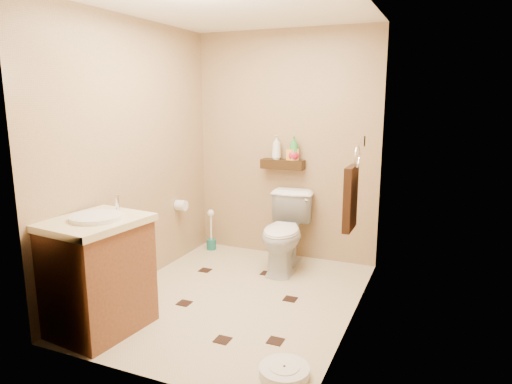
% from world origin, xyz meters
% --- Properties ---
extents(ground, '(2.50, 2.50, 0.00)m').
position_xyz_m(ground, '(0.00, 0.00, 0.00)').
color(ground, '#C8BA92').
rests_on(ground, ground).
extents(wall_back, '(2.00, 0.04, 2.40)m').
position_xyz_m(wall_back, '(0.00, 1.25, 1.20)').
color(wall_back, '#9E7D5A').
rests_on(wall_back, ground).
extents(wall_front, '(2.00, 0.04, 2.40)m').
position_xyz_m(wall_front, '(0.00, -1.25, 1.20)').
color(wall_front, '#9E7D5A').
rests_on(wall_front, ground).
extents(wall_left, '(0.04, 2.50, 2.40)m').
position_xyz_m(wall_left, '(-1.00, 0.00, 1.20)').
color(wall_left, '#9E7D5A').
rests_on(wall_left, ground).
extents(wall_right, '(0.04, 2.50, 2.40)m').
position_xyz_m(wall_right, '(1.00, 0.00, 1.20)').
color(wall_right, '#9E7D5A').
rests_on(wall_right, ground).
extents(ceiling, '(2.00, 2.50, 0.02)m').
position_xyz_m(ceiling, '(0.00, 0.00, 2.40)').
color(ceiling, white).
rests_on(ceiling, wall_back).
extents(wall_shelf, '(0.46, 0.14, 0.10)m').
position_xyz_m(wall_shelf, '(0.00, 1.17, 1.02)').
color(wall_shelf, '#35220E').
rests_on(wall_shelf, wall_back).
extents(floor_accents, '(1.25, 1.41, 0.01)m').
position_xyz_m(floor_accents, '(0.06, -0.03, 0.00)').
color(floor_accents, black).
rests_on(floor_accents, ground).
extents(toilet, '(0.50, 0.79, 0.77)m').
position_xyz_m(toilet, '(0.16, 0.83, 0.38)').
color(toilet, white).
rests_on(toilet, ground).
extents(vanity, '(0.65, 0.76, 0.99)m').
position_xyz_m(vanity, '(-0.70, -0.87, 0.44)').
color(vanity, brown).
rests_on(vanity, ground).
extents(bathroom_scale, '(0.34, 0.34, 0.06)m').
position_xyz_m(bathroom_scale, '(0.77, -0.90, 0.03)').
color(bathroom_scale, white).
rests_on(bathroom_scale, ground).
extents(toilet_brush, '(0.11, 0.11, 0.47)m').
position_xyz_m(toilet_brush, '(-0.82, 1.07, 0.16)').
color(toilet_brush, '#19675E').
rests_on(toilet_brush, ground).
extents(towel_ring, '(0.12, 0.30, 0.76)m').
position_xyz_m(towel_ring, '(0.91, 0.25, 0.95)').
color(towel_ring, silver).
rests_on(towel_ring, wall_right).
extents(toilet_paper, '(0.12, 0.11, 0.12)m').
position_xyz_m(toilet_paper, '(-0.94, 0.65, 0.60)').
color(toilet_paper, white).
rests_on(toilet_paper, wall_left).
extents(bottle_a, '(0.11, 0.11, 0.26)m').
position_xyz_m(bottle_a, '(-0.07, 1.17, 1.20)').
color(bottle_a, white).
rests_on(bottle_a, wall_shelf).
extents(bottle_b, '(0.09, 0.09, 0.17)m').
position_xyz_m(bottle_b, '(0.09, 1.17, 1.15)').
color(bottle_b, '#FFA535').
rests_on(bottle_b, wall_shelf).
extents(bottle_c, '(0.12, 0.12, 0.15)m').
position_xyz_m(bottle_c, '(0.12, 1.17, 1.15)').
color(bottle_c, red).
rests_on(bottle_c, wall_shelf).
extents(bottle_d, '(0.12, 0.12, 0.25)m').
position_xyz_m(bottle_d, '(0.12, 1.17, 1.20)').
color(bottle_d, green).
rests_on(bottle_d, wall_shelf).
extents(bottle_e, '(0.11, 0.11, 0.18)m').
position_xyz_m(bottle_e, '(0.12, 1.17, 1.16)').
color(bottle_e, gold).
rests_on(bottle_e, wall_shelf).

